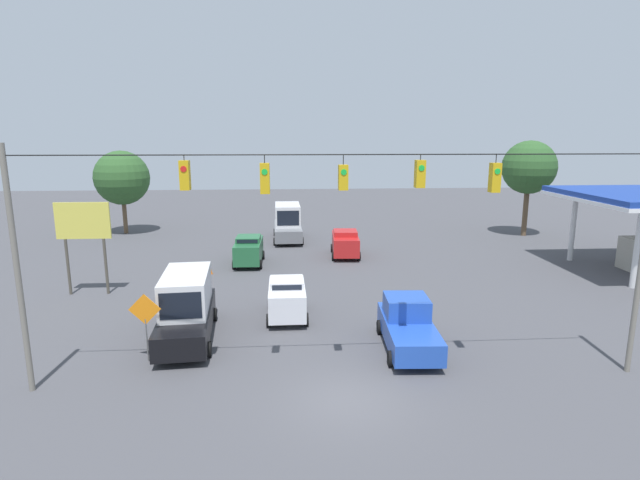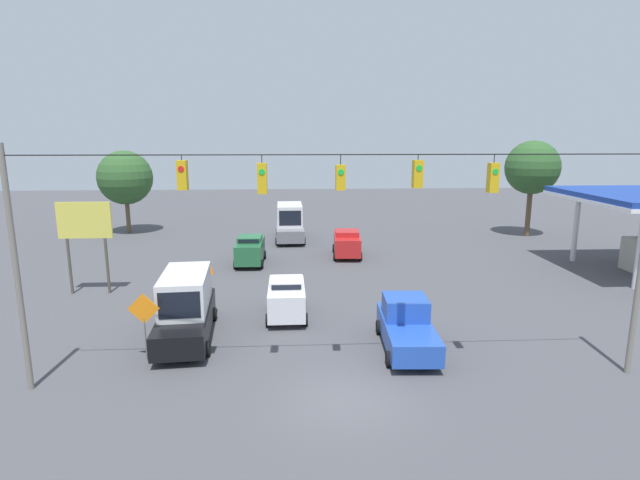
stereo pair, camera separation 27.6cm
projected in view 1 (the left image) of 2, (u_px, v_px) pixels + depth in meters
The scene contains 18 objects.
ground_plane at pixel (346, 400), 17.21m from camera, with size 140.00×140.00×0.00m, color #47474C.
overhead_signal_span at pixel (343, 226), 17.40m from camera, with size 22.47×0.38×8.72m.
box_truck_black_parked_shoulder at pixel (187, 307), 22.32m from camera, with size 2.73×6.57×2.94m.
sedan_red_oncoming_deep at pixel (345, 243), 37.59m from camera, with size 2.30×4.27×1.98m.
sedan_green_withflow_far at pixel (249, 250), 35.29m from camera, with size 2.06×4.30×2.02m.
box_truck_grey_withflow_deep at pixel (288, 223), 43.56m from camera, with size 2.61×6.44×3.11m.
sedan_white_withflow_mid at pixel (287, 298), 24.87m from camera, with size 2.03×3.82×1.99m.
pickup_truck_blue_crossing_near at pixel (408, 326), 21.33m from camera, with size 2.41×5.21×2.12m.
traffic_cone_nearest at pixel (172, 336), 21.95m from camera, with size 0.35×0.35×0.60m, color orange.
traffic_cone_second at pixel (187, 319), 24.00m from camera, with size 0.35×0.35×0.60m, color orange.
traffic_cone_third at pixel (194, 304), 26.19m from camera, with size 0.35×0.35×0.60m, color orange.
traffic_cone_fourth at pixel (198, 291), 28.27m from camera, with size 0.35×0.35×0.60m, color orange.
traffic_cone_fifth at pixel (204, 280), 30.39m from camera, with size 0.35×0.35×0.60m, color orange.
traffic_cone_farthest at pixel (210, 270), 32.87m from camera, with size 0.35×0.35×0.60m, color orange.
roadside_billboard at pixel (83, 229), 28.01m from camera, with size 3.01×0.16×5.32m.
work_zone_sign at pixel (145, 315), 19.78m from camera, with size 1.27×0.06×2.84m.
tree_horizon_left at pixel (122, 178), 45.66m from camera, with size 4.95×4.95×7.65m.
tree_horizon_right at pixel (529, 168), 44.45m from camera, with size 4.74×4.74×8.57m.
Camera 1 is at (1.93, 15.62, 8.93)m, focal length 28.00 mm.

